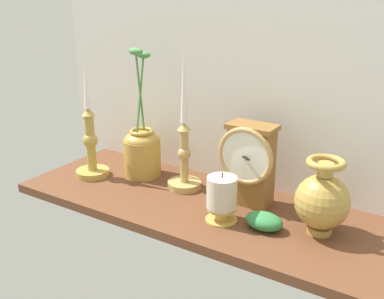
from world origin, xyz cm
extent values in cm
cube|color=brown|center=(0.00, 0.00, -1.20)|extent=(100.00, 36.00, 2.40)
cube|color=silver|center=(0.00, 18.50, 32.50)|extent=(120.00, 2.00, 65.00)
cube|color=brown|center=(10.13, 6.75, 9.92)|extent=(10.79, 6.30, 19.84)
cube|color=brown|center=(10.13, 6.75, 20.44)|extent=(12.08, 7.06, 1.20)
torus|color=tan|center=(10.13, 3.20, 13.82)|extent=(14.74, 1.34, 14.74)
cylinder|color=white|center=(10.13, 3.10, 13.82)|extent=(12.33, 0.40, 12.33)
cube|color=black|center=(10.13, 2.80, 13.82)|extent=(4.20, 3.16, 0.30)
cylinder|color=#B29340|center=(-36.66, -1.85, 0.90)|extent=(9.64, 9.64, 1.80)
cylinder|color=#B29340|center=(-36.66, -1.85, 10.08)|extent=(2.72, 2.72, 16.57)
sphere|color=#B29340|center=(-36.66, -1.85, 10.91)|extent=(4.35, 4.35, 4.35)
cone|color=#B29340|center=(-36.66, -1.85, 19.37)|extent=(3.79, 3.79, 2.00)
cone|color=white|center=(-36.66, -1.85, 27.89)|extent=(1.94, 1.94, 15.05)
cylinder|color=tan|center=(-9.19, 5.55, 0.90)|extent=(9.32, 9.32, 1.80)
cylinder|color=tan|center=(-9.19, 5.55, 9.25)|extent=(2.27, 2.27, 14.91)
sphere|color=tan|center=(-9.19, 5.55, 10.00)|extent=(3.64, 3.64, 3.64)
cone|color=tan|center=(-9.19, 5.55, 17.71)|extent=(3.71, 3.71, 2.00)
cone|color=white|center=(-9.19, 5.55, 29.14)|extent=(1.92, 1.92, 20.86)
cylinder|color=#B18D40|center=(30.42, 1.33, 0.80)|extent=(5.56, 5.56, 1.60)
sphere|color=#B18D40|center=(30.42, 1.33, 7.77)|extent=(12.35, 12.35, 12.35)
cylinder|color=#B18D40|center=(30.42, 1.33, 15.49)|extent=(3.46, 3.46, 3.08)
torus|color=#B18D40|center=(30.42, 1.33, 17.03)|extent=(8.63, 8.63, 1.56)
cylinder|color=#B48B39|center=(-24.57, 6.60, 5.40)|extent=(10.72, 10.72, 10.81)
ellipsoid|color=#B48B39|center=(-24.57, 6.60, 10.81)|extent=(10.18, 10.18, 5.09)
torus|color=#B48B39|center=(-24.57, 6.60, 13.35)|extent=(6.96, 6.96, 1.06)
cylinder|color=#488947|center=(-24.57, 6.60, 24.83)|extent=(1.88, 4.51, 22.73)
ellipsoid|color=#488947|center=(-23.93, 4.65, 36.32)|extent=(4.40, 2.80, 2.00)
cylinder|color=#488947|center=(-24.57, 6.60, 24.13)|extent=(0.61, 4.70, 21.28)
ellipsoid|color=#488947|center=(-24.58, 8.66, 34.91)|extent=(4.40, 2.80, 2.00)
cylinder|color=tan|center=(8.78, -5.54, 1.56)|extent=(3.06, 3.06, 3.12)
cylinder|color=tan|center=(8.78, -5.54, 0.40)|extent=(7.65, 7.65, 0.80)
cylinder|color=tan|center=(8.78, -5.54, 3.12)|extent=(6.88, 6.88, 0.60)
cylinder|color=beige|center=(8.78, -5.54, 7.29)|extent=(7.20, 7.20, 7.55)
cylinder|color=black|center=(8.78, -5.54, 11.67)|extent=(0.30, 0.30, 1.20)
ellipsoid|color=#317D42|center=(19.12, -3.94, 1.99)|extent=(8.94, 6.26, 3.97)
camera|label=1|loc=(57.62, -94.23, 53.89)|focal=44.31mm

